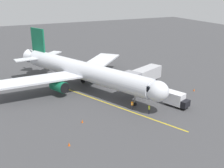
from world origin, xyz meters
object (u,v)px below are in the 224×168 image
(safety_cone_nose_right, at_px, (163,89))
(safety_cone_wing_port, at_px, (194,90))
(airplane, at_px, (82,71))
(safety_cone_wing_starboard, at_px, (69,144))
(ground_crew_loader, at_px, (132,105))
(ground_crew_wing_walker, at_px, (149,109))
(box_truck_near_nose, at_px, (176,99))
(safety_cone_nose_left, at_px, (82,121))
(jet_bridge, at_px, (141,77))
(ground_crew_marshaller, at_px, (170,101))

(safety_cone_nose_right, xyz_separation_m, safety_cone_wing_port, (-5.55, 3.43, 0.00))
(airplane, bearing_deg, safety_cone_wing_starboard, 65.59)
(ground_crew_loader, bearing_deg, ground_crew_wing_walker, 122.97)
(ground_crew_loader, relative_size, box_truck_near_nose, 0.34)
(safety_cone_nose_left, distance_m, safety_cone_nose_right, 21.63)
(ground_crew_wing_walker, bearing_deg, safety_cone_wing_starboard, 14.16)
(ground_crew_loader, bearing_deg, safety_cone_nose_right, -151.17)
(safety_cone_nose_left, distance_m, safety_cone_wing_port, 26.29)
(airplane, relative_size, box_truck_near_nose, 7.64)
(airplane, relative_size, safety_cone_wing_starboard, 69.40)
(ground_crew_loader, distance_m, box_truck_near_nose, 8.29)
(ground_crew_wing_walker, relative_size, safety_cone_wing_port, 3.11)
(jet_bridge, xyz_separation_m, ground_crew_marshaller, (-2.04, 7.18, -2.88))
(ground_crew_marshaller, xyz_separation_m, safety_cone_nose_right, (-3.64, -7.43, -0.61))
(ground_crew_marshaller, xyz_separation_m, box_truck_near_nose, (-0.86, 0.65, 0.50))
(ground_crew_marshaller, height_order, ground_crew_loader, same)
(jet_bridge, distance_m, safety_cone_nose_right, 6.67)
(ground_crew_loader, xyz_separation_m, box_truck_near_nose, (-7.99, 2.15, 0.50))
(ground_crew_marshaller, xyz_separation_m, safety_cone_wing_port, (-9.19, -4.00, -0.61))
(ground_crew_marshaller, relative_size, ground_crew_wing_walker, 1.00)
(jet_bridge, relative_size, safety_cone_nose_right, 20.28)
(airplane, height_order, safety_cone_nose_right, airplane)
(airplane, bearing_deg, safety_cone_nose_right, 152.52)
(ground_crew_loader, bearing_deg, airplane, -72.38)
(jet_bridge, bearing_deg, airplane, -40.62)
(jet_bridge, height_order, safety_cone_nose_left, jet_bridge)
(box_truck_near_nose, bearing_deg, ground_crew_wing_walker, 5.65)
(airplane, xyz_separation_m, ground_crew_loader, (-4.39, 13.82, -3.12))
(ground_crew_wing_walker, bearing_deg, box_truck_near_nose, -174.35)
(jet_bridge, height_order, safety_cone_wing_port, jet_bridge)
(ground_crew_loader, height_order, safety_cone_nose_right, ground_crew_loader)
(safety_cone_wing_port, bearing_deg, box_truck_near_nose, 29.16)
(safety_cone_nose_right, bearing_deg, safety_cone_wing_port, 148.28)
(ground_crew_marshaller, relative_size, safety_cone_wing_starboard, 3.11)
(jet_bridge, xyz_separation_m, box_truck_near_nose, (-2.90, 7.83, -2.38))
(ground_crew_wing_walker, bearing_deg, safety_cone_wing_port, -160.09)
(airplane, xyz_separation_m, safety_cone_nose_right, (-15.17, 7.89, -3.73))
(safety_cone_nose_left, xyz_separation_m, safety_cone_wing_starboard, (3.95, 5.73, 0.00))
(jet_bridge, relative_size, safety_cone_nose_left, 20.28)
(airplane, height_order, safety_cone_wing_port, airplane)
(airplane, distance_m, safety_cone_wing_port, 23.90)
(jet_bridge, height_order, safety_cone_wing_starboard, jet_bridge)
(safety_cone_nose_left, bearing_deg, ground_crew_marshaller, 178.09)
(safety_cone_nose_left, relative_size, safety_cone_nose_right, 1.00)
(safety_cone_wing_port, bearing_deg, ground_crew_loader, 8.72)
(ground_crew_marshaller, distance_m, box_truck_near_nose, 1.19)
(airplane, relative_size, ground_crew_wing_walker, 22.32)
(box_truck_near_nose, xyz_separation_m, safety_cone_wing_starboard, (21.68, 4.52, -1.11))
(jet_bridge, bearing_deg, safety_cone_nose_right, -177.53)
(ground_crew_wing_walker, height_order, safety_cone_wing_starboard, ground_crew_wing_walker)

